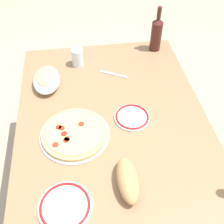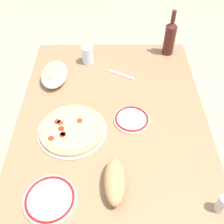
# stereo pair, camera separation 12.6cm
# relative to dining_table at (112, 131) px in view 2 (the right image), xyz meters

# --- Properties ---
(ground_plane) EXTENTS (8.00, 8.00, 0.00)m
(ground_plane) POSITION_rel_dining_table_xyz_m (0.00, 0.00, -0.64)
(ground_plane) COLOR tan
(ground_plane) RESTS_ON ground
(dining_table) EXTENTS (1.29, 0.96, 0.76)m
(dining_table) POSITION_rel_dining_table_xyz_m (0.00, 0.00, 0.00)
(dining_table) COLOR #93704C
(dining_table) RESTS_ON ground
(pepperoni_pizza) EXTENTS (0.34, 0.34, 0.03)m
(pepperoni_pizza) POSITION_rel_dining_table_xyz_m (-0.10, 0.19, 0.13)
(pepperoni_pizza) COLOR #B7B7BC
(pepperoni_pizza) RESTS_ON dining_table
(baked_pasta_dish) EXTENTS (0.24, 0.15, 0.08)m
(baked_pasta_dish) POSITION_rel_dining_table_xyz_m (0.29, 0.33, 0.16)
(baked_pasta_dish) COLOR white
(baked_pasta_dish) RESTS_ON dining_table
(wine_bottle) EXTENTS (0.07, 0.07, 0.29)m
(wine_bottle) POSITION_rel_dining_table_xyz_m (0.55, -0.36, 0.24)
(wine_bottle) COLOR #471E19
(wine_bottle) RESTS_ON dining_table
(water_glass) EXTENTS (0.07, 0.07, 0.11)m
(water_glass) POSITION_rel_dining_table_xyz_m (0.46, 0.15, 0.17)
(water_glass) COLOR silver
(water_glass) RESTS_ON dining_table
(side_plate_near) EXTENTS (0.18, 0.18, 0.02)m
(side_plate_near) POSITION_rel_dining_table_xyz_m (-0.03, -0.10, 0.13)
(side_plate_near) COLOR white
(side_plate_near) RESTS_ON dining_table
(side_plate_far) EXTENTS (0.21, 0.21, 0.02)m
(side_plate_far) POSITION_rel_dining_table_xyz_m (-0.45, 0.25, 0.13)
(side_plate_far) COLOR white
(side_plate_far) RESTS_ON dining_table
(bread_loaf) EXTENTS (0.21, 0.09, 0.08)m
(bread_loaf) POSITION_rel_dining_table_xyz_m (-0.39, -0.01, 0.16)
(bread_loaf) COLOR tan
(bread_loaf) RESTS_ON dining_table
(spice_shaker) EXTENTS (0.04, 0.04, 0.09)m
(spice_shaker) POSITION_rel_dining_table_xyz_m (-0.49, -0.41, 0.16)
(spice_shaker) COLOR silver
(spice_shaker) RESTS_ON dining_table
(fork_left) EXTENTS (0.10, 0.16, 0.00)m
(fork_left) POSITION_rel_dining_table_xyz_m (0.33, -0.06, 0.12)
(fork_left) COLOR #B7B7BC
(fork_left) RESTS_ON dining_table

